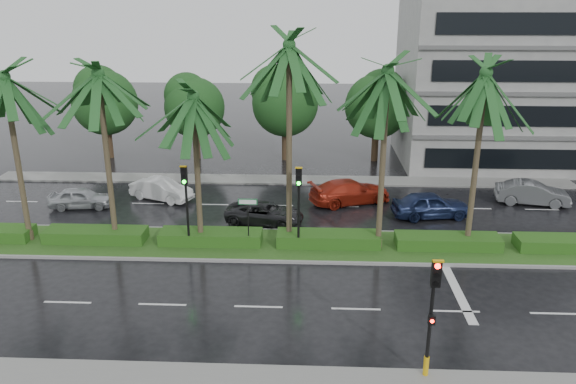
{
  "coord_description": "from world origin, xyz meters",
  "views": [
    {
      "loc": [
        2.11,
        -25.2,
        11.98
      ],
      "look_at": [
        0.93,
        1.5,
        2.78
      ],
      "focal_mm": 35.0,
      "sensor_mm": 36.0,
      "label": 1
    }
  ],
  "objects_px": {
    "signal_median_left": "(186,194)",
    "street_sign": "(248,211)",
    "signal_near": "(432,313)",
    "car_silver": "(81,198)",
    "car_blue": "(431,205)",
    "car_red": "(350,191)",
    "car_white": "(161,189)",
    "car_grey": "(532,193)",
    "car_darkgrey": "(265,213)"
  },
  "relations": [
    {
      "from": "signal_near",
      "to": "car_grey",
      "type": "relative_size",
      "value": 1.01
    },
    {
      "from": "street_sign",
      "to": "car_white",
      "type": "bearing_deg",
      "value": 130.92
    },
    {
      "from": "signal_near",
      "to": "car_grey",
      "type": "height_order",
      "value": "signal_near"
    },
    {
      "from": "signal_near",
      "to": "car_blue",
      "type": "xyz_separation_m",
      "value": [
        3.0,
        14.87,
        -1.75
      ]
    },
    {
      "from": "car_silver",
      "to": "car_grey",
      "type": "bearing_deg",
      "value": -92.26
    },
    {
      "from": "car_red",
      "to": "car_blue",
      "type": "xyz_separation_m",
      "value": [
        4.5,
        -2.24,
        0.01
      ]
    },
    {
      "from": "car_blue",
      "to": "signal_near",
      "type": "bearing_deg",
      "value": 160.03
    },
    {
      "from": "signal_near",
      "to": "street_sign",
      "type": "relative_size",
      "value": 1.68
    },
    {
      "from": "car_silver",
      "to": "car_white",
      "type": "xyz_separation_m",
      "value": [
        4.5,
        1.65,
        0.04
      ]
    },
    {
      "from": "car_silver",
      "to": "car_blue",
      "type": "height_order",
      "value": "car_blue"
    },
    {
      "from": "signal_near",
      "to": "car_silver",
      "type": "relative_size",
      "value": 1.18
    },
    {
      "from": "street_sign",
      "to": "car_grey",
      "type": "distance_m",
      "value": 18.34
    },
    {
      "from": "signal_near",
      "to": "car_grey",
      "type": "distance_m",
      "value": 19.96
    },
    {
      "from": "car_grey",
      "to": "signal_near",
      "type": "bearing_deg",
      "value": 161.53
    },
    {
      "from": "car_red",
      "to": "street_sign",
      "type": "bearing_deg",
      "value": 120.5
    },
    {
      "from": "signal_median_left",
      "to": "car_grey",
      "type": "distance_m",
      "value": 21.25
    },
    {
      "from": "signal_near",
      "to": "car_silver",
      "type": "height_order",
      "value": "signal_near"
    },
    {
      "from": "street_sign",
      "to": "car_blue",
      "type": "distance_m",
      "value": 11.26
    },
    {
      "from": "car_white",
      "to": "car_red",
      "type": "xyz_separation_m",
      "value": [
        11.82,
        -0.05,
        0.07
      ]
    },
    {
      "from": "signal_median_left",
      "to": "car_blue",
      "type": "bearing_deg",
      "value": 21.72
    },
    {
      "from": "street_sign",
      "to": "car_grey",
      "type": "height_order",
      "value": "street_sign"
    },
    {
      "from": "car_silver",
      "to": "car_red",
      "type": "bearing_deg",
      "value": -90.54
    },
    {
      "from": "street_sign",
      "to": "car_silver",
      "type": "relative_size",
      "value": 0.7
    },
    {
      "from": "signal_median_left",
      "to": "car_darkgrey",
      "type": "distance_m",
      "value": 5.69
    },
    {
      "from": "signal_near",
      "to": "street_sign",
      "type": "height_order",
      "value": "signal_near"
    },
    {
      "from": "signal_near",
      "to": "car_white",
      "type": "distance_m",
      "value": 21.79
    },
    {
      "from": "signal_median_left",
      "to": "car_silver",
      "type": "bearing_deg",
      "value": 143.34
    },
    {
      "from": "car_red",
      "to": "car_blue",
      "type": "height_order",
      "value": "car_blue"
    },
    {
      "from": "street_sign",
      "to": "car_red",
      "type": "relative_size",
      "value": 0.51
    },
    {
      "from": "car_silver",
      "to": "car_red",
      "type": "distance_m",
      "value": 16.39
    },
    {
      "from": "signal_near",
      "to": "car_darkgrey",
      "type": "height_order",
      "value": "signal_near"
    },
    {
      "from": "street_sign",
      "to": "signal_near",
      "type": "bearing_deg",
      "value": -54.66
    },
    {
      "from": "street_sign",
      "to": "car_white",
      "type": "relative_size",
      "value": 0.64
    },
    {
      "from": "street_sign",
      "to": "car_darkgrey",
      "type": "distance_m",
      "value": 3.95
    },
    {
      "from": "signal_median_left",
      "to": "signal_near",
      "type": "bearing_deg",
      "value": -44.09
    },
    {
      "from": "car_white",
      "to": "car_darkgrey",
      "type": "bearing_deg",
      "value": -95.73
    },
    {
      "from": "signal_near",
      "to": "car_blue",
      "type": "distance_m",
      "value": 15.27
    },
    {
      "from": "car_silver",
      "to": "car_darkgrey",
      "type": "bearing_deg",
      "value": -106.25
    },
    {
      "from": "car_silver",
      "to": "car_white",
      "type": "height_order",
      "value": "car_white"
    },
    {
      "from": "signal_median_left",
      "to": "car_grey",
      "type": "xyz_separation_m",
      "value": [
        19.68,
        7.68,
        -2.29
      ]
    },
    {
      "from": "street_sign",
      "to": "car_blue",
      "type": "bearing_deg",
      "value": 26.54
    },
    {
      "from": "car_darkgrey",
      "to": "signal_near",
      "type": "bearing_deg",
      "value": -145.51
    },
    {
      "from": "signal_median_left",
      "to": "street_sign",
      "type": "bearing_deg",
      "value": 3.47
    },
    {
      "from": "car_blue",
      "to": "car_grey",
      "type": "xyz_separation_m",
      "value": [
        6.68,
        2.5,
        -0.04
      ]
    },
    {
      "from": "car_white",
      "to": "car_blue",
      "type": "bearing_deg",
      "value": -75.41
    },
    {
      "from": "car_darkgrey",
      "to": "car_red",
      "type": "bearing_deg",
      "value": -45.36
    },
    {
      "from": "car_red",
      "to": "car_white",
      "type": "bearing_deg",
      "value": 67.49
    },
    {
      "from": "car_red",
      "to": "car_blue",
      "type": "distance_m",
      "value": 5.02
    },
    {
      "from": "car_silver",
      "to": "street_sign",
      "type": "bearing_deg",
      "value": -123.65
    },
    {
      "from": "street_sign",
      "to": "car_blue",
      "type": "height_order",
      "value": "street_sign"
    }
  ]
}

